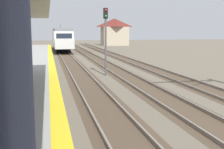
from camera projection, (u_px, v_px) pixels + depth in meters
The scene contains 7 objects.
station_platform at pixel (13, 85), 16.84m from camera, with size 5.00×80.00×0.91m.
track_pair_nearest_platform at pixel (83, 79), 21.68m from camera, with size 2.34×120.00×0.16m.
track_pair_middle at pixel (128, 77), 22.39m from camera, with size 2.34×120.00×0.16m.
track_pair_far_side at pixel (170, 76), 23.09m from camera, with size 2.34×120.00×0.16m.
approaching_train at pixel (62, 38), 52.65m from camera, with size 2.93×19.60×4.76m.
rail_signal_post at pixel (106, 35), 23.01m from camera, with size 0.32×0.34×5.20m.
distant_trackside_house at pixel (115, 31), 71.78m from camera, with size 6.60×5.28×6.40m.
Camera 1 is at (-0.50, -1.38, 3.49)m, focal length 47.99 mm.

